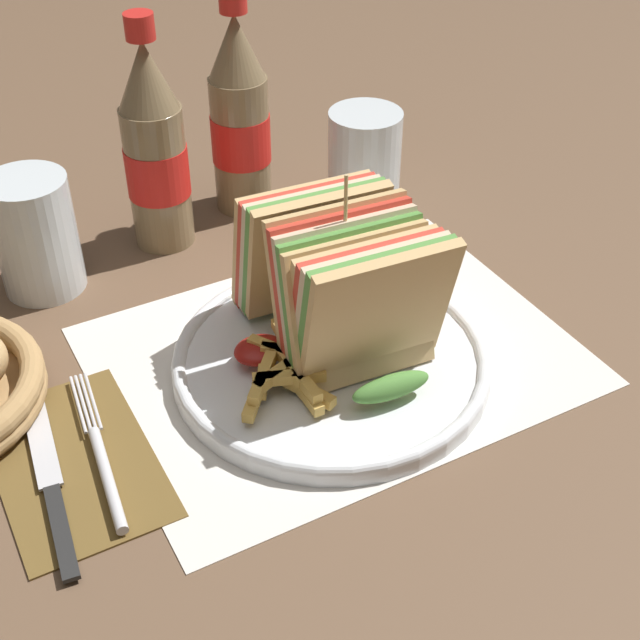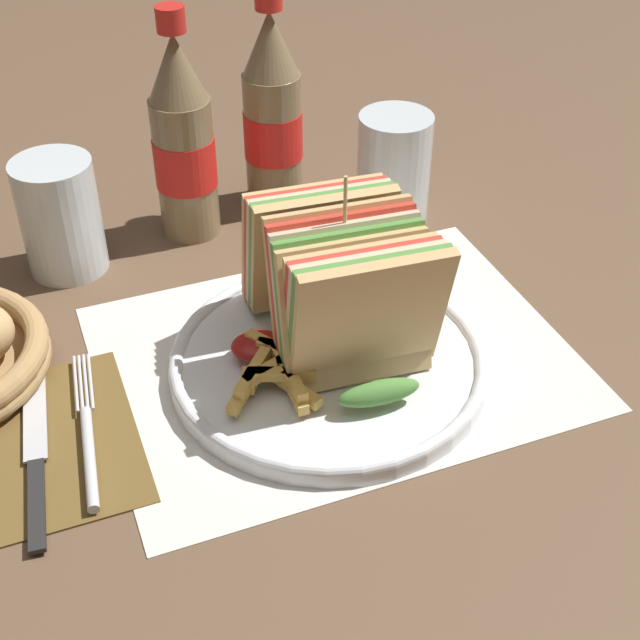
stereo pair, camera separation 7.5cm
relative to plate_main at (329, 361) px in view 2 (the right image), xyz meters
name	(u,v)px [view 2 (the right image)]	position (x,y,z in m)	size (l,w,h in m)	color
ground_plane	(301,359)	(-0.02, 0.02, -0.01)	(4.00, 4.00, 0.00)	brown
placemat	(335,357)	(0.01, 0.01, -0.01)	(0.40, 0.30, 0.00)	silver
plate_main	(329,361)	(0.00, 0.00, 0.00)	(0.27, 0.27, 0.02)	white
club_sandwich	(342,285)	(0.02, 0.01, 0.07)	(0.13, 0.20, 0.16)	tan
fries_pile	(283,366)	(-0.05, -0.01, 0.02)	(0.11, 0.11, 0.02)	gold
ketchup_blob	(256,344)	(-0.06, 0.02, 0.02)	(0.04, 0.04, 0.02)	maroon
napkin	(62,438)	(-0.22, 0.00, -0.01)	(0.11, 0.18, 0.00)	brown
fork	(88,441)	(-0.21, -0.02, 0.00)	(0.03, 0.18, 0.01)	silver
knife	(35,443)	(-0.25, 0.00, 0.00)	(0.04, 0.22, 0.00)	black
coke_bottle_near	(183,142)	(-0.05, 0.26, 0.09)	(0.06, 0.06, 0.24)	#7A6647
coke_bottle_far	(273,116)	(0.05, 0.29, 0.09)	(0.06, 0.06, 0.24)	#7A6647
glass_near	(393,174)	(0.16, 0.21, 0.04)	(0.08, 0.08, 0.12)	silver
glass_far	(62,224)	(-0.18, 0.24, 0.04)	(0.08, 0.08, 0.12)	silver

